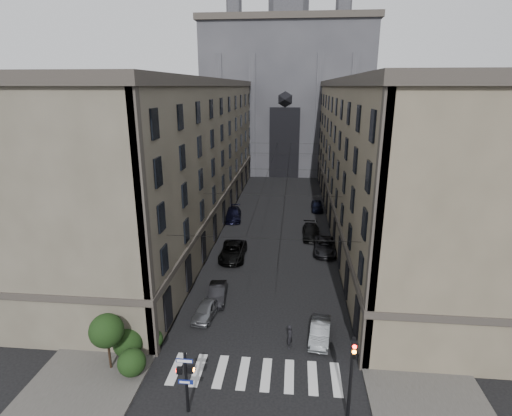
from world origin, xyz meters
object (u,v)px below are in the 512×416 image
(car_left_midfar, at_px, (233,251))
(car_right_midnear, at_px, (325,246))
(car_right_midfar, at_px, (311,232))
(traffic_light_right, at_px, (352,369))
(car_left_far, at_px, (233,214))
(gothic_tower, at_px, (287,87))
(car_right_far, at_px, (317,206))
(pedestrian_signal_left, at_px, (186,378))
(car_left_near, at_px, (206,309))
(car_right_near, at_px, (320,331))
(pedestrian, at_px, (290,336))
(car_left_midnear, at_px, (217,293))

(car_left_midfar, distance_m, car_right_midnear, 10.38)
(car_right_midfar, bearing_deg, car_right_midnear, -73.19)
(traffic_light_right, xyz_separation_m, car_left_far, (-11.80, 34.12, -2.51))
(gothic_tower, distance_m, car_right_midfar, 48.22)
(traffic_light_right, xyz_separation_m, car_right_far, (0.15, 39.70, -2.57))
(traffic_light_right, distance_m, car_left_midfar, 23.34)
(pedestrian_signal_left, relative_size, car_left_far, 0.75)
(car_left_near, height_order, car_right_far, car_right_far)
(car_left_near, xyz_separation_m, car_right_near, (9.00, -2.16, 0.01))
(car_right_far, relative_size, pedestrian, 2.36)
(car_left_near, distance_m, pedestrian, 7.58)
(car_right_near, bearing_deg, pedestrian, -145.13)
(car_left_midnear, bearing_deg, car_left_near, -104.03)
(car_right_near, bearing_deg, car_left_midnear, 157.90)
(car_left_far, xyz_separation_m, car_right_far, (11.95, 5.58, -0.06))
(car_right_midfar, bearing_deg, car_left_midfar, -140.88)
(car_left_far, bearing_deg, gothic_tower, 74.05)
(pedestrian_signal_left, distance_m, car_left_far, 34.67)
(car_left_midnear, bearing_deg, car_right_midfar, 56.00)
(car_left_far, bearing_deg, pedestrian, -80.16)
(car_left_midfar, distance_m, car_left_far, 13.23)
(car_left_midnear, bearing_deg, gothic_tower, 80.28)
(pedestrian_signal_left, bearing_deg, pedestrian, 48.51)
(car_right_far, xyz_separation_m, pedestrian, (-3.51, -33.62, 0.18))
(traffic_light_right, bearing_deg, car_left_midfar, 114.98)
(car_left_near, relative_size, car_right_far, 0.91)
(car_left_far, bearing_deg, car_left_midnear, -91.73)
(gothic_tower, relative_size, car_left_midnear, 14.34)
(car_right_far, bearing_deg, car_left_near, -108.61)
(gothic_tower, height_order, car_left_midfar, gothic_tower)
(car_left_midnear, relative_size, pedestrian, 2.26)
(car_left_midnear, distance_m, car_right_near, 9.87)
(car_left_far, height_order, car_right_far, car_left_far)
(car_left_midfar, height_order, car_left_far, car_left_midfar)
(pedestrian_signal_left, bearing_deg, car_left_far, 94.45)
(car_right_midfar, bearing_deg, gothic_tower, 95.33)
(car_left_near, distance_m, car_right_near, 9.26)
(pedestrian_signal_left, bearing_deg, car_right_midfar, 74.42)
(car_left_midfar, xyz_separation_m, car_right_midnear, (10.06, 2.57, -0.05))
(car_left_far, height_order, car_right_midnear, car_left_far)
(car_left_near, xyz_separation_m, car_left_midfar, (0.38, 11.64, 0.14))
(car_left_midfar, distance_m, pedestrian, 16.28)
(car_left_far, xyz_separation_m, car_right_midnear, (12.06, -10.51, -0.03))
(pedestrian, bearing_deg, car_left_midfar, 43.37)
(traffic_light_right, bearing_deg, gothic_tower, 94.38)
(car_left_midfar, xyz_separation_m, pedestrian, (6.43, -14.96, 0.10))
(car_right_far, height_order, pedestrian, pedestrian)
(gothic_tower, xyz_separation_m, car_right_midnear, (5.86, -49.43, -17.05))
(pedestrian_signal_left, bearing_deg, car_left_midfar, 91.83)
(car_left_far, xyz_separation_m, pedestrian, (8.43, -28.04, 0.12))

